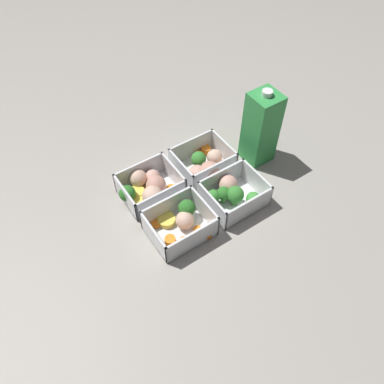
% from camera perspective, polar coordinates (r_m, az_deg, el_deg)
% --- Properties ---
extents(ground_plane, '(4.00, 4.00, 0.00)m').
position_cam_1_polar(ground_plane, '(0.88, 0.00, -0.86)').
color(ground_plane, gray).
extents(container_near_left, '(0.14, 0.13, 0.06)m').
position_cam_1_polar(container_near_left, '(0.92, 1.95, 4.13)').
color(container_near_left, white).
rests_on(container_near_left, ground_plane).
extents(container_near_right, '(0.14, 0.13, 0.06)m').
position_cam_1_polar(container_near_right, '(0.87, -6.75, 0.66)').
color(container_near_right, white).
rests_on(container_near_right, ground_plane).
extents(container_far_left, '(0.14, 0.11, 0.06)m').
position_cam_1_polar(container_far_left, '(0.86, 6.09, -0.21)').
color(container_far_left, white).
rests_on(container_far_left, ground_plane).
extents(container_far_right, '(0.13, 0.12, 0.06)m').
position_cam_1_polar(container_far_right, '(0.81, -1.64, -4.65)').
color(container_far_right, white).
rests_on(container_far_right, ground_plane).
extents(juice_carton, '(0.07, 0.07, 0.20)m').
position_cam_1_polar(juice_carton, '(0.92, 10.42, 9.55)').
color(juice_carton, green).
rests_on(juice_carton, ground_plane).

